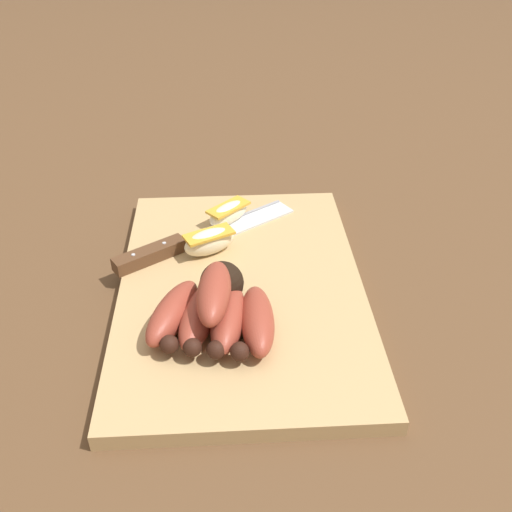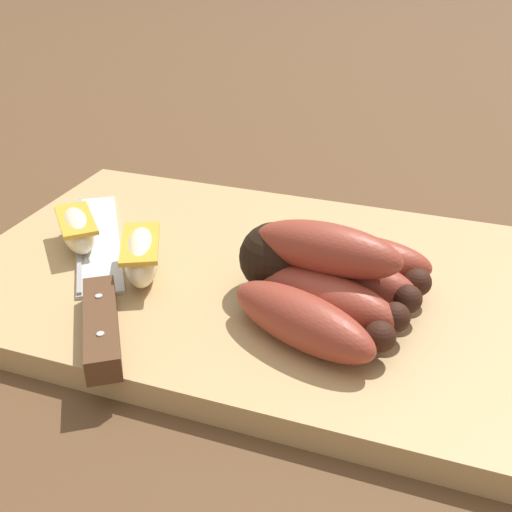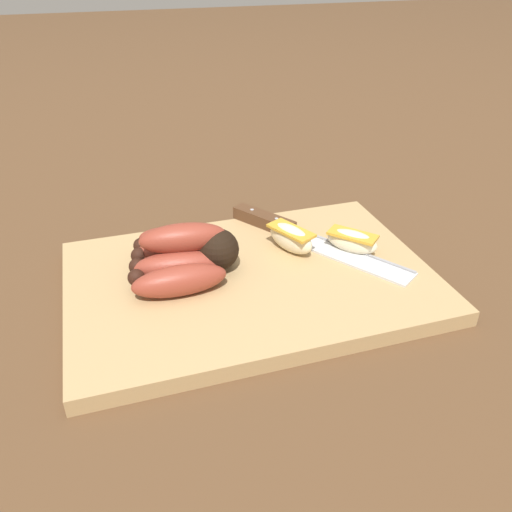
{
  "view_description": "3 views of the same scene",
  "coord_description": "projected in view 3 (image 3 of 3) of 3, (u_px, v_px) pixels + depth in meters",
  "views": [
    {
      "loc": [
        0.56,
        -0.03,
        0.47
      ],
      "look_at": [
        -0.01,
        0.0,
        0.06
      ],
      "focal_mm": 40.92,
      "sensor_mm": 36.0,
      "label": 1
    },
    {
      "loc": [
        0.14,
        -0.41,
        0.27
      ],
      "look_at": [
        0.0,
        -0.02,
        0.04
      ],
      "focal_mm": 43.08,
      "sensor_mm": 36.0,
      "label": 2
    },
    {
      "loc": [
        0.15,
        0.51,
        0.38
      ],
      "look_at": [
        -0.02,
        -0.03,
        0.04
      ],
      "focal_mm": 37.01,
      "sensor_mm": 36.0,
      "label": 3
    }
  ],
  "objects": [
    {
      "name": "ground_plane",
      "position": [
        245.0,
        296.0,
        0.65
      ],
      "size": [
        6.0,
        6.0,
        0.0
      ],
      "primitive_type": "plane",
      "color": "brown"
    },
    {
      "name": "cutting_board",
      "position": [
        250.0,
        281.0,
        0.66
      ],
      "size": [
        0.45,
        0.3,
        0.02
      ],
      "primitive_type": "cube",
      "color": "tan",
      "rests_on": "ground_plane"
    },
    {
      "name": "banana_bunch",
      "position": [
        185.0,
        254.0,
        0.65
      ],
      "size": [
        0.14,
        0.15,
        0.07
      ],
      "color": "black",
      "rests_on": "cutting_board"
    },
    {
      "name": "chefs_knife",
      "position": [
        291.0,
        232.0,
        0.74
      ],
      "size": [
        0.18,
        0.25,
        0.02
      ],
      "color": "silver",
      "rests_on": "cutting_board"
    },
    {
      "name": "apple_wedge_near",
      "position": [
        291.0,
        238.0,
        0.7
      ],
      "size": [
        0.06,
        0.08,
        0.04
      ],
      "color": "beige",
      "rests_on": "cutting_board"
    },
    {
      "name": "apple_wedge_middle",
      "position": [
        352.0,
        241.0,
        0.69
      ],
      "size": [
        0.07,
        0.07,
        0.03
      ],
      "color": "beige",
      "rests_on": "cutting_board"
    }
  ]
}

